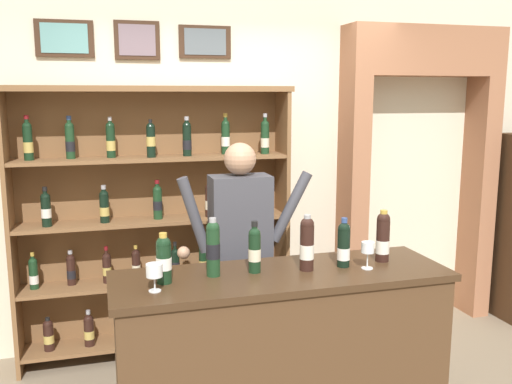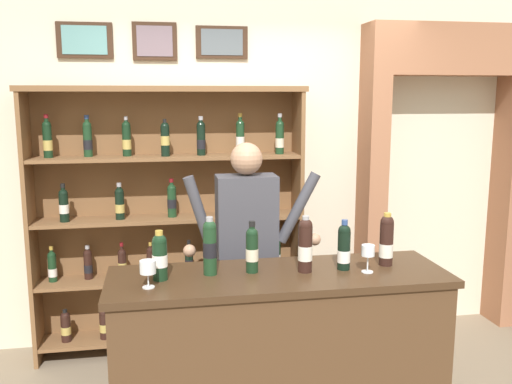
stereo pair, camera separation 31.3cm
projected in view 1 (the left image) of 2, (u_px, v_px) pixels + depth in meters
name	position (u px, v px, depth m)	size (l,w,h in m)	color
back_wall	(228.00, 146.00, 4.45)	(12.00, 0.19, 3.09)	beige
wine_shelf	(154.00, 217.00, 4.11)	(2.03, 0.33, 2.01)	brown
archway_doorway	(413.00, 154.00, 4.77)	(1.37, 0.45, 2.50)	#9E6647
tasting_counter	(281.00, 356.00, 3.15)	(1.87, 0.60, 0.99)	#4C331E
shopkeeper	(241.00, 241.00, 3.59)	(0.91, 0.22, 1.66)	#2D3347
tasting_bottle_prosecco	(164.00, 258.00, 2.88)	(0.08, 0.08, 0.27)	black
tasting_bottle_rosso	(213.00, 247.00, 2.99)	(0.08, 0.08, 0.32)	#19381E
tasting_bottle_grappa	(255.00, 249.00, 3.05)	(0.07, 0.07, 0.29)	black
tasting_bottle_vin_santo	(307.00, 243.00, 3.09)	(0.08, 0.08, 0.32)	black
tasting_bottle_super_tuscan	(344.00, 244.00, 3.15)	(0.07, 0.07, 0.28)	black
tasting_bottle_brunello	(383.00, 237.00, 3.26)	(0.08, 0.08, 0.31)	black
wine_glass_left	(154.00, 272.00, 2.76)	(0.08, 0.08, 0.14)	silver
wine_glass_center	(368.00, 249.00, 3.12)	(0.07, 0.07, 0.16)	silver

